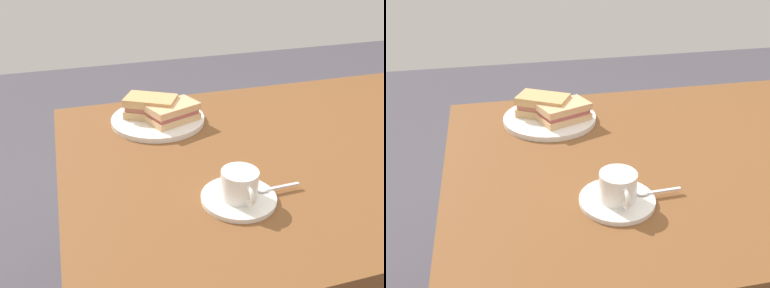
% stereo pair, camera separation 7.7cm
% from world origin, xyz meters
% --- Properties ---
extents(dining_table, '(1.30, 0.84, 0.71)m').
position_xyz_m(dining_table, '(0.00, 0.00, 0.62)').
color(dining_table, brown).
rests_on(dining_table, ground_plane).
extents(sandwich_plate, '(0.26, 0.26, 0.01)m').
position_xyz_m(sandwich_plate, '(-0.37, 0.25, 0.71)').
color(sandwich_plate, white).
rests_on(sandwich_plate, dining_table).
extents(sandwich_front, '(0.16, 0.14, 0.06)m').
position_xyz_m(sandwich_front, '(-0.39, 0.26, 0.75)').
color(sandwich_front, tan).
rests_on(sandwich_front, sandwich_plate).
extents(sandwich_back, '(0.15, 0.12, 0.05)m').
position_xyz_m(sandwich_back, '(-0.34, 0.22, 0.75)').
color(sandwich_back, '#DFAE77').
rests_on(sandwich_back, sandwich_plate).
extents(coffee_saucer, '(0.15, 0.15, 0.01)m').
position_xyz_m(coffee_saucer, '(-0.30, -0.16, 0.71)').
color(coffee_saucer, white).
rests_on(coffee_saucer, dining_table).
extents(coffee_cup, '(0.08, 0.10, 0.06)m').
position_xyz_m(coffee_cup, '(-0.30, -0.16, 0.75)').
color(coffee_cup, white).
rests_on(coffee_cup, coffee_saucer).
extents(spoon, '(0.10, 0.02, 0.01)m').
position_xyz_m(spoon, '(-0.22, -0.16, 0.72)').
color(spoon, silver).
rests_on(spoon, coffee_saucer).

